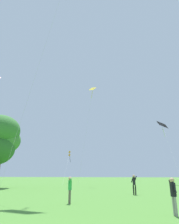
{
  "coord_description": "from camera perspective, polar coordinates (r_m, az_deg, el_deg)",
  "views": [
    {
      "loc": [
        2.27,
        -4.04,
        1.77
      ],
      "look_at": [
        -6.39,
        30.01,
        12.67
      ],
      "focal_mm": 32.78,
      "sensor_mm": 36.0,
      "label": 1
    }
  ],
  "objects": [
    {
      "name": "kite_yellow_diamond",
      "position": [
        41.51,
        0.68,
        5.26
      ],
      "size": [
        2.42,
        4.61,
        19.23
      ],
      "color": "yellow",
      "rests_on": "ground_plane"
    },
    {
      "name": "kite_black_large",
      "position": [
        48.29,
        19.77,
        -3.96
      ],
      "size": [
        2.46,
        12.43,
        13.53
      ],
      "color": "black",
      "rests_on": "ground_plane"
    },
    {
      "name": "kite_orange_box",
      "position": [
        50.33,
        -5.61,
        -11.56
      ],
      "size": [
        1.8,
        8.17,
        7.37
      ],
      "color": "orange",
      "rests_on": "ground_plane"
    },
    {
      "name": "person_in_red_shirt",
      "position": [
        10.97,
        22.33,
        -20.06
      ],
      "size": [
        0.28,
        0.52,
        1.67
      ],
      "color": "gray",
      "rests_on": "ground_plane"
    },
    {
      "name": "person_in_blue_jacket",
      "position": [
        21.21,
        12.33,
        -18.68
      ],
      "size": [
        0.59,
        0.25,
        1.82
      ],
      "color": "black",
      "rests_on": "ground_plane"
    },
    {
      "name": "person_far_back",
      "position": [
        14.57,
        -5.5,
        -20.16
      ],
      "size": [
        0.38,
        0.48,
        1.67
      ],
      "color": "#665B4C",
      "rests_on": "ground_plane"
    }
  ]
}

